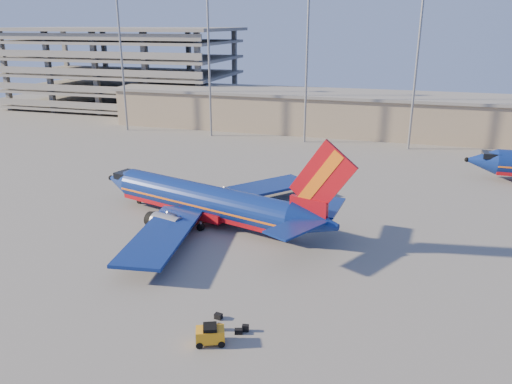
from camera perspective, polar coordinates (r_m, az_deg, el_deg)
ground at (r=56.97m, az=1.07°, el=-4.63°), size 220.00×220.00×0.00m
terminal_building at (r=109.93m, az=14.67°, el=8.59°), size 122.00×16.00×8.50m
parking_garage at (r=146.26m, az=-14.97°, el=13.90°), size 62.00×32.00×21.40m
light_mast_row at (r=96.88m, az=11.89°, el=15.40°), size 101.60×1.60×28.65m
aircraft_main at (r=59.14m, az=-5.31°, el=-1.15°), size 34.41×32.62×11.94m
baggage_tug at (r=38.48m, az=-5.26°, el=-15.88°), size 2.46×2.00×1.53m
luggage_pile at (r=40.38m, az=-2.97°, el=-14.93°), size 3.24×1.99×0.54m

